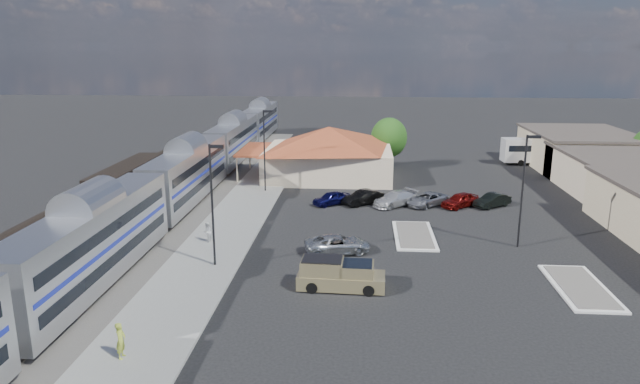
# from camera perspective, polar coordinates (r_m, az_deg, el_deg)

# --- Properties ---
(ground) EXTENTS (280.00, 280.00, 0.00)m
(ground) POSITION_cam_1_polar(r_m,az_deg,el_deg) (46.65, 4.69, -5.11)
(ground) COLOR black
(ground) RESTS_ON ground
(railbed) EXTENTS (16.00, 100.00, 0.12)m
(railbed) POSITION_cam_1_polar(r_m,az_deg,el_deg) (57.96, -16.61, -1.73)
(railbed) COLOR #4C4944
(railbed) RESTS_ON ground
(platform) EXTENTS (5.50, 92.00, 0.18)m
(platform) POSITION_cam_1_polar(r_m,az_deg,el_deg) (53.55, -8.31, -2.54)
(platform) COLOR gray
(platform) RESTS_ON ground
(passenger_train) EXTENTS (3.00, 104.00, 5.55)m
(passenger_train) POSITION_cam_1_polar(r_m,az_deg,el_deg) (59.08, -13.06, 1.62)
(passenger_train) COLOR silver
(passenger_train) RESTS_ON ground
(freight_cars) EXTENTS (2.80, 46.00, 4.00)m
(freight_cars) POSITION_cam_1_polar(r_m,az_deg,el_deg) (60.69, -18.63, 0.65)
(freight_cars) COLOR black
(freight_cars) RESTS_ON ground
(station_depot) EXTENTS (18.35, 12.24, 6.20)m
(station_depot) POSITION_cam_1_polar(r_m,az_deg,el_deg) (69.23, 0.83, 4.04)
(station_depot) COLOR #C9B393
(station_depot) RESTS_ON ground
(traffic_island_south) EXTENTS (3.30, 7.50, 0.21)m
(traffic_island_south) POSITION_cam_1_polar(r_m,az_deg,el_deg) (48.72, 9.40, -4.28)
(traffic_island_south) COLOR silver
(traffic_island_south) RESTS_ON ground
(traffic_island_north) EXTENTS (3.30, 7.50, 0.21)m
(traffic_island_north) POSITION_cam_1_polar(r_m,az_deg,el_deg) (41.78, 24.57, -8.65)
(traffic_island_north) COLOR silver
(traffic_island_north) RESTS_ON ground
(lamp_plat_s) EXTENTS (1.08, 0.25, 9.00)m
(lamp_plat_s) POSITION_cam_1_polar(r_m,az_deg,el_deg) (40.66, -10.65, -0.38)
(lamp_plat_s) COLOR black
(lamp_plat_s) RESTS_ON ground
(lamp_plat_n) EXTENTS (1.08, 0.25, 9.00)m
(lamp_plat_n) POSITION_cam_1_polar(r_m,az_deg,el_deg) (61.72, -5.51, 4.79)
(lamp_plat_n) COLOR black
(lamp_plat_n) RESTS_ON ground
(lamp_lot) EXTENTS (1.08, 0.25, 9.00)m
(lamp_lot) POSITION_cam_1_polar(r_m,az_deg,el_deg) (46.91, 19.77, 0.97)
(lamp_lot) COLOR black
(lamp_lot) RESTS_ON ground
(tree_depot) EXTENTS (4.71, 4.71, 6.63)m
(tree_depot) POSITION_cam_1_polar(r_m,az_deg,el_deg) (74.97, 6.91, 5.42)
(tree_depot) COLOR #382314
(tree_depot) RESTS_ON ground
(pickup_truck) EXTENTS (5.80, 2.35, 1.98)m
(pickup_truck) POSITION_cam_1_polar(r_m,az_deg,el_deg) (37.81, 2.14, -8.32)
(pickup_truck) COLOR tan
(pickup_truck) RESTS_ON ground
(suv) EXTENTS (5.48, 3.51, 1.40)m
(suv) POSITION_cam_1_polar(r_m,az_deg,el_deg) (44.19, 1.79, -5.23)
(suv) COLOR #ACB0B4
(suv) RESTS_ON ground
(coach_bus) EXTENTS (11.11, 3.04, 3.52)m
(coach_bus) POSITION_cam_1_polar(r_m,az_deg,el_deg) (82.79, 21.45, 3.97)
(coach_bus) COLOR silver
(coach_bus) RESTS_ON ground
(person_a) EXTENTS (0.48, 0.71, 1.92)m
(person_a) POSITION_cam_1_polar(r_m,az_deg,el_deg) (31.30, -19.30, -13.83)
(person_a) COLOR #B6C93E
(person_a) RESTS_ON platform
(person_b) EXTENTS (0.67, 0.83, 1.65)m
(person_b) POSITION_cam_1_polar(r_m,az_deg,el_deg) (46.91, -11.21, -3.94)
(person_b) COLOR silver
(person_b) RESTS_ON platform
(parked_car_a) EXTENTS (4.12, 3.67, 1.35)m
(parked_car_a) POSITION_cam_1_polar(r_m,az_deg,el_deg) (57.46, 1.15, -0.62)
(parked_car_a) COLOR #0D0D42
(parked_car_a) RESTS_ON ground
(parked_car_b) EXTENTS (4.42, 3.90, 1.45)m
(parked_car_b) POSITION_cam_1_polar(r_m,az_deg,el_deg) (57.66, 4.34, -0.55)
(parked_car_b) COLOR black
(parked_car_b) RESTS_ON ground
(parked_car_c) EXTENTS (5.15, 4.86, 1.46)m
(parked_car_c) POSITION_cam_1_polar(r_m,az_deg,el_deg) (57.48, 7.53, -0.68)
(parked_car_c) COLOR silver
(parked_car_c) RESTS_ON ground
(parked_car_d) EXTENTS (4.96, 4.83, 1.32)m
(parked_car_d) POSITION_cam_1_polar(r_m,az_deg,el_deg) (58.07, 10.67, -0.72)
(parked_car_d) COLOR gray
(parked_car_d) RESTS_ON ground
(parked_car_e) EXTENTS (4.35, 4.02, 1.45)m
(parked_car_e) POSITION_cam_1_polar(r_m,az_deg,el_deg) (58.22, 13.83, -0.79)
(parked_car_e) COLOR maroon
(parked_car_e) RESTS_ON ground
(parked_car_f) EXTENTS (4.13, 3.57, 1.35)m
(parked_car_f) POSITION_cam_1_polar(r_m,az_deg,el_deg) (59.15, 16.84, -0.81)
(parked_car_f) COLOR black
(parked_car_f) RESTS_ON ground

